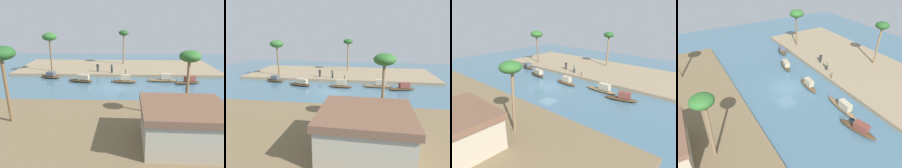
% 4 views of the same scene
% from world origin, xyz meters
% --- Properties ---
extents(river_water, '(65.16, 65.16, 0.00)m').
position_xyz_m(river_water, '(0.00, 0.00, 0.00)').
color(river_water, '#476B7F').
rests_on(river_water, ground).
extents(riverbank_left, '(38.21, 13.97, 0.47)m').
position_xyz_m(riverbank_left, '(0.00, -13.47, 0.24)').
color(riverbank_left, '#937F60').
rests_on(riverbank_left, ground).
extents(riverbank_right, '(38.21, 13.97, 0.47)m').
position_xyz_m(riverbank_right, '(0.00, 13.47, 0.24)').
color(riverbank_right, brown).
rests_on(riverbank_right, ground).
extents(sampan_with_red_awning, '(4.46, 2.05, 1.25)m').
position_xyz_m(sampan_with_red_awning, '(-11.34, -2.69, 0.45)').
color(sampan_with_red_awning, '#47331E').
rests_on(sampan_with_red_awning, river_water).
extents(sampan_midstream, '(5.07, 1.03, 1.40)m').
position_xyz_m(sampan_midstream, '(-7.66, -3.67, 0.50)').
color(sampan_midstream, brown).
rests_on(sampan_midstream, river_water).
extents(sampan_open_hull, '(4.21, 1.78, 1.29)m').
position_xyz_m(sampan_open_hull, '(5.59, -2.89, 0.49)').
color(sampan_open_hull, '#47331E').
rests_on(sampan_open_hull, river_water).
extents(sampan_foreground, '(4.01, 1.15, 1.38)m').
position_xyz_m(sampan_foreground, '(-1.41, -2.82, 0.49)').
color(sampan_foreground, brown).
rests_on(sampan_foreground, river_water).
extents(sampan_upstream_small, '(3.59, 1.87, 1.15)m').
position_xyz_m(sampan_upstream_small, '(11.31, -5.27, 0.43)').
color(sampan_upstream_small, '#47331E').
rests_on(sampan_upstream_small, river_water).
extents(person_on_near_bank, '(0.48, 0.48, 1.69)m').
position_xyz_m(person_on_near_bank, '(0.88, -7.87, 1.21)').
color(person_on_near_bank, '#232328').
rests_on(person_on_near_bank, riverbank_left).
extents(person_by_mooring, '(0.49, 0.48, 1.59)m').
position_xyz_m(person_by_mooring, '(3.51, -8.58, 1.18)').
color(person_by_mooring, '#232328').
rests_on(person_by_mooring, riverbank_left).
extents(mooring_post, '(0.14, 0.14, 0.85)m').
position_xyz_m(mooring_post, '(-1.53, -6.92, 0.89)').
color(mooring_post, '#4C3823').
rests_on(mooring_post, riverbank_left).
extents(palm_tree_left_near, '(2.09, 2.09, 7.02)m').
position_xyz_m(palm_tree_left_near, '(-1.23, -16.32, 6.55)').
color(palm_tree_left_near, '#7F6647').
rests_on(palm_tree_left_near, riverbank_left).
extents(palm_tree_left_far, '(2.65, 2.65, 6.98)m').
position_xyz_m(palm_tree_left_far, '(12.13, -8.94, 6.58)').
color(palm_tree_left_far, brown).
rests_on(palm_tree_left_far, riverbank_left).
extents(palm_tree_right_tall, '(2.00, 2.00, 6.84)m').
position_xyz_m(palm_tree_right_tall, '(-7.18, 11.50, 6.44)').
color(palm_tree_right_tall, '#7F6647').
rests_on(palm_tree_right_tall, riverbank_right).
extents(palm_tree_right_short, '(2.33, 2.33, 7.36)m').
position_xyz_m(palm_tree_right_short, '(9.89, 13.00, 6.87)').
color(palm_tree_right_short, brown).
rests_on(palm_tree_right_short, riverbank_right).
extents(riverside_building, '(6.84, 6.27, 3.29)m').
position_xyz_m(riverside_building, '(-5.69, 16.40, 2.14)').
color(riverside_building, tan).
rests_on(riverside_building, riverbank_right).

